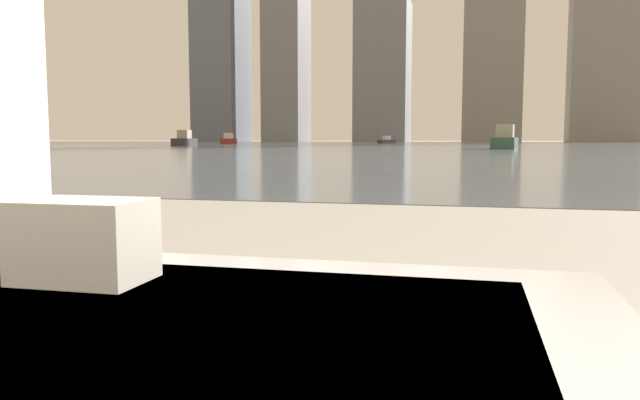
{
  "coord_description": "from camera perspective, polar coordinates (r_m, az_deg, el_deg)",
  "views": [
    {
      "loc": [
        0.64,
        -0.27,
        0.79
      ],
      "look_at": [
        0.07,
        2.15,
        0.54
      ],
      "focal_mm": 35.0,
      "sensor_mm": 36.0,
      "label": 1
    }
  ],
  "objects": [
    {
      "name": "harbor_boat_5",
      "position": [
        61.79,
        -12.28,
        5.37
      ],
      "size": [
        1.88,
        4.14,
        1.5
      ],
      "color": "#2D2D33",
      "rests_on": "harbor_water"
    },
    {
      "name": "harbor_boat_0",
      "position": [
        83.75,
        6.09,
        5.41
      ],
      "size": [
        2.22,
        2.81,
        1.02
      ],
      "color": "#2D2D33",
      "rests_on": "harbor_water"
    },
    {
      "name": "harbor_boat_1",
      "position": [
        82.18,
        -8.36,
        5.47
      ],
      "size": [
        1.64,
        3.8,
        1.38
      ],
      "color": "maroon",
      "rests_on": "harbor_water"
    },
    {
      "name": "harbor_boat_2",
      "position": [
        44.99,
        16.55,
        5.26
      ],
      "size": [
        2.11,
        4.63,
        1.67
      ],
      "color": "#335647",
      "rests_on": "harbor_water"
    },
    {
      "name": "skyline_tower_3",
      "position": [
        118.88,
        15.44,
        11.05
      ],
      "size": [
        10.18,
        10.59,
        24.47
      ],
      "color": "gray",
      "rests_on": "ground_plane"
    },
    {
      "name": "harbor_water",
      "position": [
        62.28,
        12.85,
        4.87
      ],
      "size": [
        180.0,
        110.0,
        0.01
      ],
      "color": "slate",
      "rests_on": "ground_plane"
    },
    {
      "name": "skyline_tower_2",
      "position": [
        119.98,
        5.8,
        11.61
      ],
      "size": [
        9.57,
        11.73,
        26.25
      ],
      "color": "slate",
      "rests_on": "ground_plane"
    },
    {
      "name": "towel_stack",
      "position": [
        1.3,
        -20.8,
        -3.48
      ],
      "size": [
        0.25,
        0.17,
        0.16
      ],
      "color": "silver",
      "rests_on": "bathtub"
    }
  ]
}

